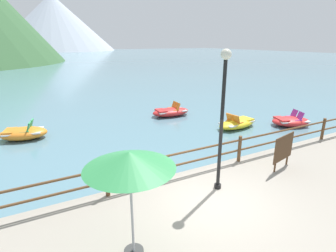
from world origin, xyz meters
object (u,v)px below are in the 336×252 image
Objects in this scene: lamp_post at (223,109)px; pedal_boat_3 at (237,123)px; pedal_boat_1 at (23,133)px; pedal_boat_0 at (171,112)px; sign_board at (283,148)px; beach_umbrella at (129,162)px; pedal_boat_2 at (290,121)px.

lamp_post is 7.71m from pedal_boat_3.
lamp_post reaches higher than pedal_boat_1.
pedal_boat_1 is at bearing -177.60° from pedal_boat_0.
pedal_boat_1 is (-7.68, 8.48, -0.83)m from sign_board.
pedal_boat_3 is (2.05, -3.81, -0.01)m from pedal_boat_0.
sign_board reaches higher than pedal_boat_0.
pedal_boat_0 is at bearing 69.95° from lamp_post.
pedal_boat_0 is 4.33m from pedal_boat_3.
sign_board is at bearing 0.18° from lamp_post.
sign_board is 5.71m from pedal_boat_3.
pedal_boat_1 reaches higher than pedal_boat_3.
pedal_boat_1 is (-1.91, 9.72, -2.14)m from beach_umbrella.
pedal_boat_3 is at bearing -61.71° from pedal_boat_0.
pedal_boat_2 is at bearing 25.67° from lamp_post.
lamp_post is 1.47× the size of pedal_boat_3.
sign_board is 6.05m from beach_umbrella.
beach_umbrella is at bearing -78.89° from pedal_boat_1.
sign_board reaches higher than pedal_boat_2.
beach_umbrella reaches higher than sign_board.
lamp_post is 1.60× the size of pedal_boat_0.
sign_board is at bearing 12.10° from beach_umbrella.
pedal_boat_3 is (5.27, 5.02, -2.53)m from lamp_post.
lamp_post is 1.61× the size of pedal_boat_2.
beach_umbrella is 0.95× the size of pedal_boat_1.
pedal_boat_3 is (-2.88, 1.10, -0.01)m from pedal_boat_2.
beach_umbrella is 0.91× the size of pedal_boat_0.
pedal_boat_2 is (4.93, -4.91, -0.00)m from pedal_boat_0.
beach_umbrella is 12.56m from pedal_boat_2.
pedal_boat_1 is 13.92m from pedal_boat_2.
pedal_boat_0 is 8.23m from pedal_boat_1.
pedal_boat_2 is (13.15, -4.56, -0.04)m from pedal_boat_1.
sign_board is 6.78m from pedal_boat_2.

